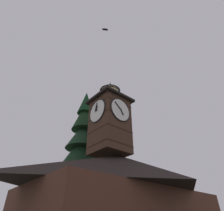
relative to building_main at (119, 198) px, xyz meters
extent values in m
pyramid|color=black|center=(0.00, 0.00, 2.03)|extent=(15.96, 10.14, 3.28)
cube|color=#422B1E|center=(0.74, -0.46, 6.60)|extent=(3.22, 3.22, 5.87)
cube|color=black|center=(0.74, -0.46, 4.37)|extent=(3.26, 3.26, 0.10)
cube|color=black|center=(0.74, -0.46, 5.84)|extent=(3.26, 3.26, 0.10)
cube|color=black|center=(0.74, -0.46, 7.31)|extent=(3.26, 3.26, 0.10)
cube|color=black|center=(0.74, -0.46, 8.77)|extent=(3.26, 3.26, 0.10)
cylinder|color=white|center=(0.74, 1.19, 7.87)|extent=(2.44, 0.10, 2.44)
torus|color=black|center=(0.74, 1.21, 7.87)|extent=(2.54, 0.10, 2.54)
cube|color=black|center=(0.58, 1.29, 7.61)|extent=(0.42, 0.04, 0.58)
cube|color=black|center=(1.13, 1.29, 8.18)|extent=(0.83, 0.04, 0.69)
sphere|color=black|center=(0.74, 1.30, 7.87)|extent=(0.10, 0.10, 0.10)
cylinder|color=white|center=(2.38, -0.46, 7.87)|extent=(0.10, 2.44, 2.44)
torus|color=black|center=(2.41, -0.46, 7.87)|extent=(0.10, 2.54, 2.54)
cube|color=black|center=(2.48, -0.49, 8.17)|extent=(0.04, 0.18, 0.62)
cube|color=black|center=(2.48, -0.59, 8.35)|extent=(0.04, 0.34, 0.98)
sphere|color=black|center=(2.49, -0.46, 7.87)|extent=(0.10, 0.10, 0.10)
cube|color=black|center=(0.74, -0.46, 9.66)|extent=(3.92, 3.92, 0.25)
cylinder|color=tan|center=(0.74, -0.46, 10.48)|extent=(2.05, 2.05, 1.39)
cylinder|color=#2D2319|center=(0.74, -0.46, 9.96)|extent=(2.11, 2.11, 0.10)
cylinder|color=#2D2319|center=(0.74, -0.46, 10.31)|extent=(2.11, 2.11, 0.10)
cylinder|color=#2D2319|center=(0.74, -0.46, 10.66)|extent=(2.11, 2.11, 0.10)
cylinder|color=#2D2319|center=(0.74, -0.46, 11.01)|extent=(2.11, 2.11, 0.10)
cone|color=#2D3847|center=(0.74, -0.46, 11.67)|extent=(2.35, 2.35, 0.98)
sphere|color=#384251|center=(0.74, -0.46, 12.27)|extent=(0.16, 0.16, 0.16)
cone|color=black|center=(0.61, -5.68, 0.46)|extent=(6.86, 6.86, 3.84)
cone|color=black|center=(0.61, -5.68, 2.90)|extent=(5.91, 5.91, 3.92)
cone|color=black|center=(0.61, -5.68, 5.39)|extent=(4.95, 4.95, 4.10)
cone|color=#17301C|center=(0.61, -5.68, 7.46)|extent=(4.00, 4.00, 3.46)
cone|color=black|center=(0.61, -5.68, 10.12)|extent=(3.05, 3.05, 3.99)
cone|color=#113219|center=(0.61, -5.68, 12.21)|extent=(2.09, 2.09, 3.37)
sphere|color=silver|center=(-11.45, -40.12, 10.69)|extent=(2.07, 2.07, 2.07)
ellipsoid|color=black|center=(4.77, 3.59, 14.52)|extent=(0.27, 0.30, 0.15)
cube|color=black|center=(4.89, 3.51, 14.52)|extent=(0.33, 0.30, 0.05)
cube|color=black|center=(4.66, 3.66, 14.52)|extent=(0.33, 0.30, 0.05)
camera|label=1|loc=(12.23, 13.45, -2.22)|focal=31.36mm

